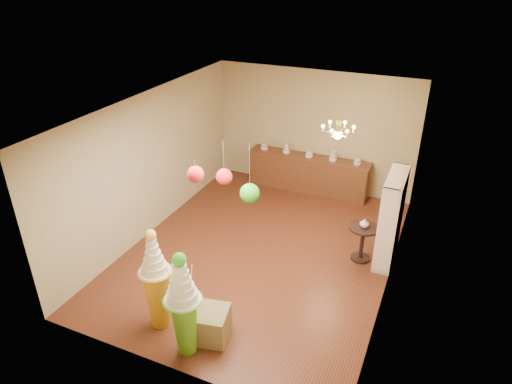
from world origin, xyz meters
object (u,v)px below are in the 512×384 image
at_px(pedestal_green, 184,313).
at_px(pedestal_orange, 158,290).
at_px(round_table, 363,238).
at_px(sideboard, 308,173).

distance_m(pedestal_green, pedestal_orange, 0.75).
bearing_deg(pedestal_orange, round_table, 50.14).
height_order(pedestal_green, round_table, pedestal_green).
xyz_separation_m(pedestal_green, pedestal_orange, (-0.68, 0.31, -0.04)).
distance_m(pedestal_green, sideboard, 5.83).
relative_size(pedestal_green, round_table, 2.41).
distance_m(pedestal_orange, round_table, 4.03).
distance_m(pedestal_orange, sideboard, 5.56).
xyz_separation_m(pedestal_green, round_table, (1.90, 3.40, -0.25)).
relative_size(pedestal_orange, round_table, 2.44).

